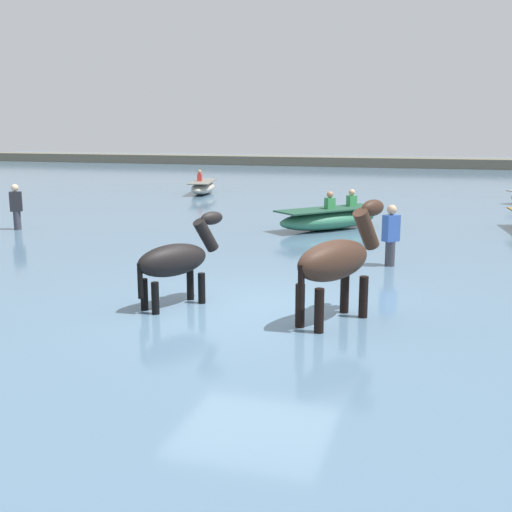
# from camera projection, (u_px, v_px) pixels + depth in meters

# --- Properties ---
(ground_plane) EXTENTS (120.00, 120.00, 0.00)m
(ground_plane) POSITION_uv_depth(u_px,v_px,m) (254.00, 329.00, 10.09)
(ground_plane) COLOR #756B56
(water_surface) EXTENTS (90.00, 90.00, 0.36)m
(water_surface) POSITION_uv_depth(u_px,v_px,m) (347.00, 226.00, 19.45)
(water_surface) COLOR slate
(water_surface) RESTS_ON ground
(horse_lead_black) EXTENTS (1.11, 1.58, 1.82)m
(horse_lead_black) POSITION_uv_depth(u_px,v_px,m) (176.00, 262.00, 9.97)
(horse_lead_black) COLOR black
(horse_lead_black) RESTS_ON ground
(horse_trailing_dark_bay) EXTENTS (1.24, 1.84, 2.09)m
(horse_trailing_dark_bay) POSITION_uv_depth(u_px,v_px,m) (337.00, 263.00, 9.14)
(horse_trailing_dark_bay) COLOR #382319
(horse_trailing_dark_bay) RESTS_ON ground
(boat_far_offshore) EXTENTS (1.50, 3.05, 1.02)m
(boat_far_offshore) POSITION_uv_depth(u_px,v_px,m) (203.00, 187.00, 27.05)
(boat_far_offshore) COLOR #B2AD9E
(boat_far_offshore) RESTS_ON water_surface
(boat_distant_west) EXTENTS (2.89, 3.06, 1.07)m
(boat_distant_west) POSITION_uv_depth(u_px,v_px,m) (329.00, 219.00, 17.56)
(boat_distant_west) COLOR #337556
(boat_distant_west) RESTS_ON water_surface
(person_onlooker_left) EXTENTS (0.37, 0.37, 1.63)m
(person_onlooker_left) POSITION_uv_depth(u_px,v_px,m) (390.00, 242.00, 12.91)
(person_onlooker_left) COLOR #383842
(person_onlooker_left) RESTS_ON ground
(person_spectator_far) EXTENTS (0.38, 0.34, 1.63)m
(person_spectator_far) POSITION_uv_depth(u_px,v_px,m) (17.00, 212.00, 17.49)
(person_spectator_far) COLOR #383842
(person_spectator_far) RESTS_ON ground
(far_shoreline) EXTENTS (80.00, 2.40, 1.02)m
(far_shoreline) POSITION_uv_depth(u_px,v_px,m) (403.00, 165.00, 44.86)
(far_shoreline) COLOR #605B4C
(far_shoreline) RESTS_ON ground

